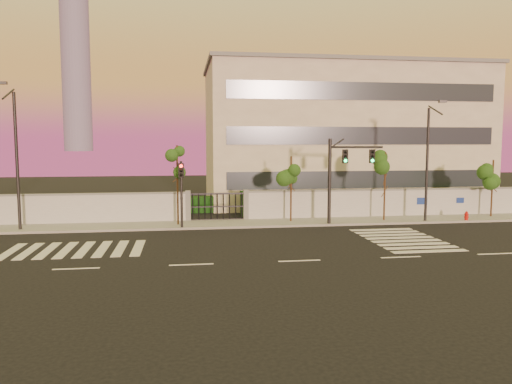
{
  "coord_description": "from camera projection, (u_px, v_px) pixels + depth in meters",
  "views": [
    {
      "loc": [
        -5.31,
        -22.26,
        5.55
      ],
      "look_at": [
        -1.16,
        6.0,
        2.65
      ],
      "focal_mm": 35.0,
      "sensor_mm": 36.0,
      "label": 1
    }
  ],
  "objects": [
    {
      "name": "street_tree_e",
      "position": [
        385.0,
        171.0,
        34.06
      ],
      "size": [
        1.44,
        1.14,
        4.8
      ],
      "color": "#382314",
      "rests_on": "ground"
    },
    {
      "name": "perimeter_wall",
      "position": [
        261.0,
        206.0,
        34.95
      ],
      "size": [
        60.0,
        0.36,
        2.2
      ],
      "color": "#AAACB1",
      "rests_on": "ground"
    },
    {
      "name": "street_tree_d",
      "position": [
        291.0,
        174.0,
        33.64
      ],
      "size": [
        1.47,
        1.17,
        4.55
      ],
      "color": "#382314",
      "rests_on": "ground"
    },
    {
      "name": "street_tree_f",
      "position": [
        493.0,
        175.0,
        35.88
      ],
      "size": [
        1.49,
        1.19,
        4.23
      ],
      "color": "#382314",
      "rests_on": "ground"
    },
    {
      "name": "street_tree_c",
      "position": [
        178.0,
        167.0,
        32.26
      ],
      "size": [
        1.47,
        1.17,
        5.31
      ],
      "color": "#382314",
      "rests_on": "ground"
    },
    {
      "name": "traffic_signal_main",
      "position": [
        340.0,
        171.0,
        32.71
      ],
      "size": [
        3.61,
        0.67,
        5.73
      ],
      "rotation": [
        0.0,
        0.0,
        -0.15
      ],
      "color": "black",
      "rests_on": "ground"
    },
    {
      "name": "institutional_building",
      "position": [
        341.0,
        135.0,
        45.56
      ],
      "size": [
        24.4,
        12.4,
        12.25
      ],
      "color": "#BCB39F",
      "rests_on": "ground"
    },
    {
      "name": "streetlight_west",
      "position": [
        16.0,
        154.0,
        30.12
      ],
      "size": [
        0.53,
        2.14,
        8.91
      ],
      "color": "black",
      "rests_on": "ground"
    },
    {
      "name": "ground",
      "position": [
        299.0,
        261.0,
        23.24
      ],
      "size": [
        120.0,
        120.0,
        0.0
      ],
      "primitive_type": "plane",
      "color": "black",
      "rests_on": "ground"
    },
    {
      "name": "road_markings",
      "position": [
        254.0,
        245.0,
        26.71
      ],
      "size": [
        57.0,
        7.62,
        0.02
      ],
      "color": "silver",
      "rests_on": "ground"
    },
    {
      "name": "streetlight_east",
      "position": [
        428.0,
        159.0,
        33.53
      ],
      "size": [
        0.49,
        1.96,
        8.14
      ],
      "color": "black",
      "rests_on": "ground"
    },
    {
      "name": "sidewalk",
      "position": [
        263.0,
        223.0,
        33.56
      ],
      "size": [
        60.0,
        3.0,
        0.15
      ],
      "primitive_type": "cube",
      "color": "gray",
      "rests_on": "ground"
    },
    {
      "name": "hedge_row",
      "position": [
        270.0,
        204.0,
        37.83
      ],
      "size": [
        41.0,
        4.25,
        1.8
      ],
      "color": "#113710",
      "rests_on": "ground"
    },
    {
      "name": "distant_skyscraper",
      "position": [
        75.0,
        42.0,
        283.19
      ],
      "size": [
        16.0,
        16.0,
        118.0
      ],
      "color": "slate",
      "rests_on": "ground"
    },
    {
      "name": "traffic_signal_secondary",
      "position": [
        181.0,
        186.0,
        31.17
      ],
      "size": [
        0.34,
        0.33,
        4.33
      ],
      "rotation": [
        0.0,
        0.0,
        0.06
      ],
      "color": "black",
      "rests_on": "ground"
    },
    {
      "name": "fire_hydrant",
      "position": [
        466.0,
        217.0,
        34.32
      ],
      "size": [
        0.29,
        0.28,
        0.76
      ],
      "rotation": [
        0.0,
        0.0,
        -0.13
      ],
      "color": "#B6100C",
      "rests_on": "ground"
    }
  ]
}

